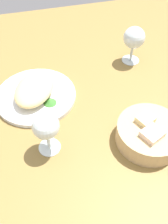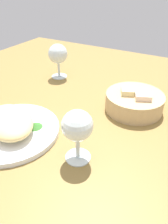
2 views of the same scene
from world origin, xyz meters
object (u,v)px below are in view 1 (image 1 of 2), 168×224
(plate, at_px, (36,96))
(wine_glass_far, at_px, (134,39))
(wine_glass_near, at_px, (46,128))
(bread_basket, at_px, (149,134))

(plate, xyz_separation_m, wine_glass_far, (-0.10, 0.37, 0.09))
(plate, bearing_deg, wine_glass_far, 105.49)
(wine_glass_near, xyz_separation_m, wine_glass_far, (-0.31, 0.36, 0.00))
(wine_glass_near, bearing_deg, plate, -177.45)
(plate, xyz_separation_m, bread_basket, (0.25, 0.28, 0.02))
(bread_basket, relative_size, wine_glass_near, 1.38)
(wine_glass_near, distance_m, wine_glass_far, 0.48)
(plate, distance_m, wine_glass_near, 0.22)
(plate, height_order, bread_basket, bread_basket)
(plate, bearing_deg, wine_glass_near, 2.55)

